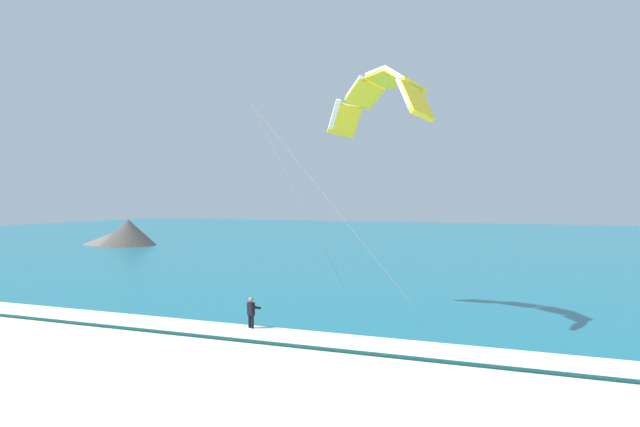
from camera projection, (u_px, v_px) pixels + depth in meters
sea at (457, 242)px, 80.21m from camera, size 200.00×120.00×0.20m
surf_foam at (270, 334)px, 25.36m from camera, size 200.00×2.26×0.04m
surfboard at (251, 333)px, 26.40m from camera, size 0.96×1.46×0.09m
kitesurfer at (251, 313)px, 26.39m from camera, size 0.65×0.65×1.69m
kite_primary at (380, 95)px, 29.08m from camera, size 8.17×7.84×11.66m
headland_left at (122, 235)px, 73.85m from camera, size 11.54×8.91×3.54m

